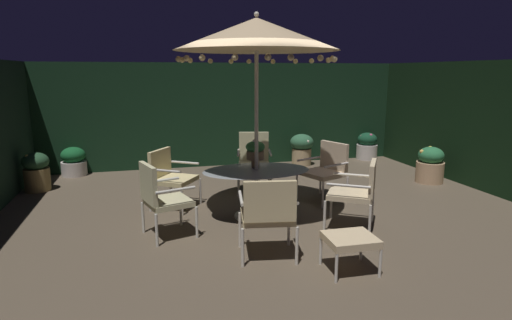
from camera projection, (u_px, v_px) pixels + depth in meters
The scene contains 18 objects.
ground_plane at pixel (269, 212), 6.47m from camera, with size 8.64×7.37×0.02m, color brown.
hedge_backdrop_rear at pixel (226, 114), 9.58m from camera, with size 8.64×0.30×2.31m, color black.
hedge_backdrop_right at pixel (500, 128), 7.27m from camera, with size 0.30×7.37×2.31m, color black.
patio_dining_table at pixel (256, 181), 6.12m from camera, with size 1.57×1.04×0.72m.
patio_umbrella at pixel (256, 35), 5.69m from camera, with size 2.27×2.27×2.90m.
centerpiece_planter at pixel (255, 151), 6.15m from camera, with size 0.28×0.28×0.42m.
patio_chair_north at pixel (327, 167), 6.96m from camera, with size 0.78×0.81×0.96m.
patio_chair_northeast at pixel (254, 158), 7.54m from camera, with size 0.71×0.73×1.04m.
patio_chair_east at pixel (170, 174), 6.58m from camera, with size 0.83×0.85×0.92m.
patio_chair_southeast at pixel (161, 195), 5.36m from camera, with size 0.71×0.71×0.98m.
patio_chair_south at pixel (268, 212), 4.71m from camera, with size 0.72×0.66×0.97m.
patio_chair_southwest at pixel (358, 189), 5.67m from camera, with size 0.86×0.86×0.94m.
ottoman_footrest at pixel (350, 241), 4.47m from camera, with size 0.53×0.48×0.40m.
potted_plant_right_far at pixel (74, 161), 8.65m from camera, with size 0.50×0.50×0.60m.
potted_plant_back_left at pixel (36, 171), 7.52m from camera, with size 0.45×0.45×0.70m.
potted_plant_left_near at pixel (302, 148), 9.62m from camera, with size 0.53×0.53×0.72m.
potted_plant_back_right at pixel (430, 165), 8.12m from camera, with size 0.52×0.52×0.70m.
potted_plant_left_far at pixel (367, 146), 10.27m from camera, with size 0.50×0.50×0.66m.
Camera 1 is at (-1.76, -5.92, 2.11)m, focal length 29.43 mm.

